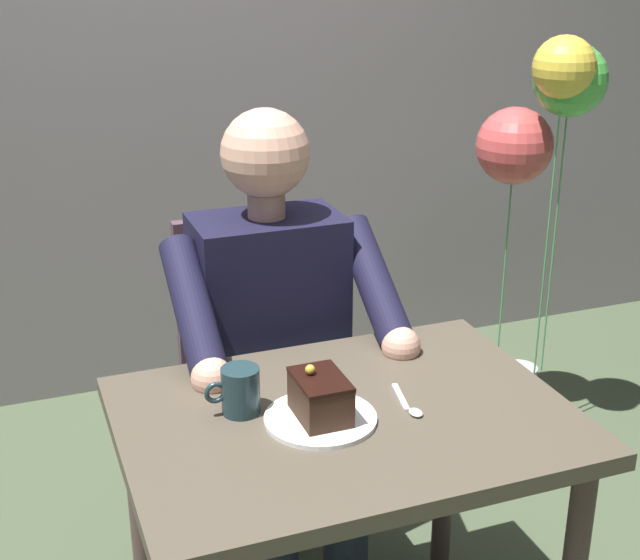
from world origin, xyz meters
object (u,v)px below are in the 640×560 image
(seated_person, at_px, (279,352))
(balloon_display, at_px, (540,138))
(cake_slice, at_px, (320,397))
(coffee_cup, at_px, (240,390))
(chair, at_px, (260,373))
(dessert_spoon, at_px, (409,405))
(dining_table, at_px, (345,458))

(seated_person, distance_m, balloon_display, 1.16)
(cake_slice, bearing_deg, coffee_cup, -32.50)
(chair, height_order, dessert_spoon, chair)
(dessert_spoon, bearing_deg, dining_table, -10.25)
(seated_person, distance_m, dessert_spoon, 0.47)
(dining_table, distance_m, dessert_spoon, 0.17)
(dining_table, bearing_deg, cake_slice, 10.24)
(balloon_display, bearing_deg, dining_table, 41.12)
(chair, height_order, balloon_display, balloon_display)
(dining_table, height_order, coffee_cup, coffee_cup)
(coffee_cup, xyz_separation_m, balloon_display, (-1.20, -0.80, 0.25))
(chair, distance_m, balloon_display, 1.15)
(coffee_cup, bearing_deg, balloon_display, -146.31)
(dining_table, height_order, chair, chair)
(chair, relative_size, cake_slice, 6.85)
(seated_person, xyz_separation_m, balloon_display, (-1.00, -0.45, 0.36))
(seated_person, height_order, dessert_spoon, seated_person)
(chair, bearing_deg, dining_table, 90.00)
(chair, bearing_deg, coffee_cup, 69.67)
(chair, bearing_deg, balloon_display, -164.87)
(coffee_cup, relative_size, dessert_spoon, 0.78)
(seated_person, height_order, balloon_display, balloon_display)
(dining_table, xyz_separation_m, coffee_cup, (0.20, -0.08, 0.15))
(cake_slice, height_order, coffee_cup, cake_slice)
(coffee_cup, distance_m, balloon_display, 1.46)
(dining_table, xyz_separation_m, cake_slice, (0.06, 0.01, 0.16))
(dining_table, distance_m, coffee_cup, 0.26)
(dessert_spoon, bearing_deg, seated_person, -74.30)
(dining_table, relative_size, dessert_spoon, 6.22)
(dining_table, distance_m, seated_person, 0.43)
(chair, height_order, coffee_cup, chair)
(balloon_display, bearing_deg, chair, 15.13)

